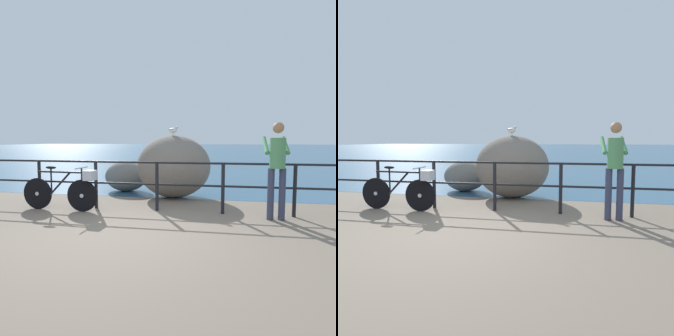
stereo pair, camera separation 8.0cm
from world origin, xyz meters
The scene contains 8 objects.
ground_plane centered at (0.00, 20.00, -0.05)m, with size 120.00×120.00×0.10m, color #756656.
sea_surface centered at (0.00, 48.07, 0.00)m, with size 120.00×90.00×0.01m, color #2D5675.
promenade_railing centered at (0.00, 1.70, 0.63)m, with size 8.11×0.07×1.02m.
bicycle centered at (-1.85, 1.34, 0.46)m, with size 1.70×0.48×0.92m.
person_at_railing centered at (2.30, 1.42, 0.99)m, with size 0.46×0.65×1.78m.
breakwater_boulder_main centered at (0.07, 3.26, 0.79)m, with size 1.86×1.61×1.57m.
breakwater_boulder_left centered at (-1.43, 3.94, 0.42)m, with size 1.21×0.90×0.85m.
seagull centered at (0.06, 3.24, 1.71)m, with size 0.32×0.25×0.23m.
Camera 1 is at (1.45, -4.47, 1.47)m, focal length 33.24 mm.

